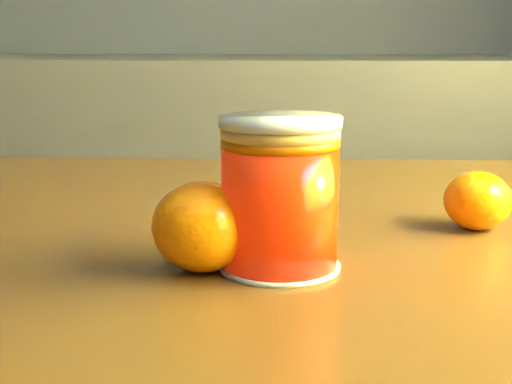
{
  "coord_description": "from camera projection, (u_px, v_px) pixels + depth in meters",
  "views": [
    {
      "loc": [
        0.88,
        -0.28,
        0.94
      ],
      "look_at": [
        0.87,
        0.21,
        0.84
      ],
      "focal_mm": 50.0,
      "sensor_mm": 36.0,
      "label": 1
    }
  ],
  "objects": [
    {
      "name": "table",
      "position": [
        347.0,
        345.0,
        0.61
      ],
      "size": [
        1.05,
        0.74,
        0.79
      ],
      "rotation": [
        0.0,
        0.0,
        -0.01
      ],
      "color": "#583816",
      "rests_on": "ground"
    },
    {
      "name": "juice_glass",
      "position": [
        280.0,
        195.0,
        0.49
      ],
      "size": [
        0.08,
        0.08,
        0.11
      ],
      "rotation": [
        0.0,
        0.0,
        0.11
      ],
      "color": "#FF2505",
      "rests_on": "table"
    },
    {
      "name": "orange_front",
      "position": [
        202.0,
        227.0,
        0.49
      ],
      "size": [
        0.09,
        0.09,
        0.06
      ],
      "primitive_type": "ellipsoid",
      "rotation": [
        0.0,
        0.0,
        -0.41
      ],
      "color": "orange",
      "rests_on": "table"
    },
    {
      "name": "orange_back",
      "position": [
        478.0,
        201.0,
        0.6
      ],
      "size": [
        0.07,
        0.07,
        0.05
      ],
      "primitive_type": "ellipsoid",
      "rotation": [
        0.0,
        0.0,
        -0.35
      ],
      "color": "orange",
      "rests_on": "table"
    }
  ]
}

